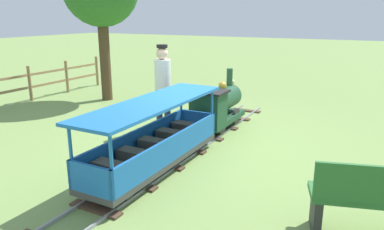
{
  "coord_description": "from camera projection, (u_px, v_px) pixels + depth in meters",
  "views": [
    {
      "loc": [
        2.69,
        -5.13,
        2.13
      ],
      "look_at": [
        0.0,
        -0.05,
        0.55
      ],
      "focal_mm": 33.99,
      "sensor_mm": 36.0,
      "label": 1
    }
  ],
  "objects": [
    {
      "name": "locomotive",
      "position": [
        217.0,
        106.0,
        6.84
      ],
      "size": [
        0.64,
        1.45,
        1.07
      ],
      "color": "#1E472D",
      "rests_on": "ground_plane"
    },
    {
      "name": "ground_plane",
      "position": [
        193.0,
        146.0,
        6.15
      ],
      "size": [
        60.0,
        60.0,
        0.0
      ],
      "primitive_type": "plane",
      "color": "#75934C"
    },
    {
      "name": "conductor_person",
      "position": [
        163.0,
        81.0,
        6.72
      ],
      "size": [
        0.3,
        0.3,
        1.62
      ],
      "color": "#282D47",
      "rests_on": "ground_plane"
    },
    {
      "name": "passenger_car",
      "position": [
        155.0,
        142.0,
        5.05
      ],
      "size": [
        0.74,
        2.7,
        0.97
      ],
      "color": "#3F3F3F",
      "rests_on": "ground_plane"
    },
    {
      "name": "park_bench",
      "position": [
        381.0,
        201.0,
        3.48
      ],
      "size": [
        1.36,
        0.76,
        0.82
      ],
      "color": "#2D6B33",
      "rests_on": "ground_plane"
    },
    {
      "name": "track",
      "position": [
        186.0,
        149.0,
        5.93
      ],
      "size": [
        0.68,
        6.4,
        0.04
      ],
      "color": "gray",
      "rests_on": "ground_plane"
    }
  ]
}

